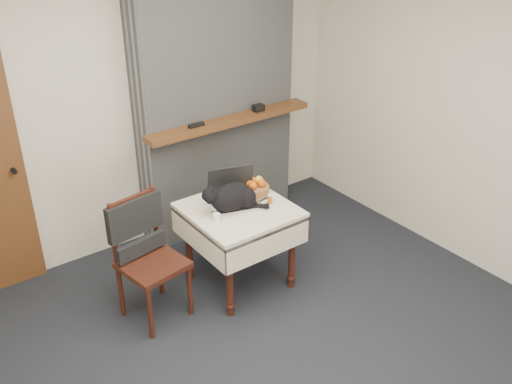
# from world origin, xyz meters

# --- Properties ---
(ground) EXTENTS (4.50, 4.50, 0.00)m
(ground) POSITION_xyz_m (0.00, 0.00, 0.00)
(ground) COLOR black
(ground) RESTS_ON ground
(room_shell) EXTENTS (4.52, 4.01, 2.61)m
(room_shell) POSITION_xyz_m (0.00, 0.46, 1.76)
(room_shell) COLOR beige
(room_shell) RESTS_ON ground
(chimney) EXTENTS (1.62, 0.48, 2.60)m
(chimney) POSITION_xyz_m (0.90, 1.85, 1.30)
(chimney) COLOR gray
(chimney) RESTS_ON ground
(side_table) EXTENTS (0.78, 0.78, 0.70)m
(side_table) POSITION_xyz_m (0.47, 0.88, 0.59)
(side_table) COLOR #36190E
(side_table) RESTS_ON ground
(laptop) EXTENTS (0.45, 0.41, 0.28)m
(laptop) POSITION_xyz_m (0.49, 0.98, 0.77)
(laptop) COLOR #B7B7BC
(laptop) RESTS_ON side_table
(cat) EXTENTS (0.50, 0.31, 0.25)m
(cat) POSITION_xyz_m (0.41, 0.88, 0.81)
(cat) COLOR black
(cat) RESTS_ON side_table
(cream_jar) EXTENTS (0.06, 0.06, 0.06)m
(cream_jar) POSITION_xyz_m (0.22, 0.81, 0.73)
(cream_jar) COLOR white
(cream_jar) RESTS_ON side_table
(pill_bottle) EXTENTS (0.04, 0.04, 0.08)m
(pill_bottle) POSITION_xyz_m (0.71, 0.79, 0.74)
(pill_bottle) COLOR #B55716
(pill_bottle) RESTS_ON side_table
(fruit_basket) EXTENTS (0.23, 0.23, 0.13)m
(fruit_basket) POSITION_xyz_m (0.72, 1.00, 0.75)
(fruit_basket) COLOR #94603B
(fruit_basket) RESTS_ON side_table
(desk_clutter) EXTENTS (0.12, 0.02, 0.01)m
(desk_clutter) POSITION_xyz_m (0.69, 0.87, 0.70)
(desk_clutter) COLOR black
(desk_clutter) RESTS_ON side_table
(chair) EXTENTS (0.50, 0.49, 0.97)m
(chair) POSITION_xyz_m (-0.30, 1.01, 0.62)
(chair) COLOR #36190E
(chair) RESTS_ON ground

